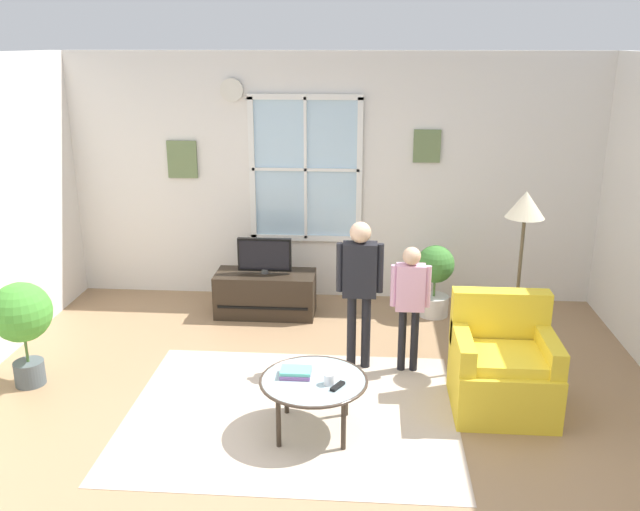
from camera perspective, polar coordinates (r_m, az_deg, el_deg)
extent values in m
cube|color=#9E7A56|center=(5.15, -1.02, -14.53)|extent=(6.24, 6.16, 0.02)
cube|color=silver|center=(7.33, 0.98, 6.53)|extent=(5.64, 0.12, 2.65)
cube|color=silver|center=(7.27, -1.22, 7.28)|extent=(1.15, 0.02, 1.51)
cube|color=white|center=(7.15, -1.27, 13.23)|extent=(1.21, 0.04, 0.06)
cube|color=white|center=(7.42, -1.19, 1.50)|extent=(1.21, 0.04, 0.06)
cube|color=white|center=(7.32, -5.75, 7.28)|extent=(0.06, 0.04, 1.51)
cube|color=white|center=(7.21, 3.35, 7.18)|extent=(0.06, 0.04, 1.51)
cube|color=white|center=(7.25, -1.23, 7.26)|extent=(0.03, 0.04, 1.51)
cube|color=white|center=(7.25, -1.23, 7.26)|extent=(1.15, 0.04, 0.03)
cube|color=#667A4C|center=(7.49, -11.54, 7.94)|extent=(0.32, 0.03, 0.40)
cube|color=#667A4C|center=(7.20, 9.01, 9.10)|extent=(0.28, 0.03, 0.34)
cylinder|color=silver|center=(7.26, -7.46, 13.66)|extent=(0.24, 0.04, 0.24)
cube|color=#C6B29E|center=(5.34, -2.39, -13.10)|extent=(2.52, 2.04, 0.01)
cube|color=#2D2319|center=(7.06, -4.61, -3.23)|extent=(1.02, 0.45, 0.45)
cube|color=black|center=(6.87, -4.89, -4.44)|extent=(0.92, 0.02, 0.02)
cylinder|color=#4C4C4C|center=(6.98, -4.66, -1.30)|extent=(0.08, 0.08, 0.05)
cube|color=black|center=(6.92, -4.69, 0.08)|extent=(0.55, 0.05, 0.34)
cube|color=black|center=(6.90, -4.73, 0.01)|extent=(0.51, 0.01, 0.30)
cube|color=yellow|center=(5.47, 15.12, -10.48)|extent=(0.76, 0.72, 0.42)
cube|color=yellow|center=(5.56, 14.93, -5.06)|extent=(0.76, 0.16, 0.45)
cube|color=yellow|center=(5.28, 11.95, -7.53)|extent=(0.12, 0.65, 0.20)
cube|color=yellow|center=(5.41, 18.74, -7.51)|extent=(0.12, 0.65, 0.20)
cube|color=yellow|center=(5.32, 15.43, -8.34)|extent=(0.61, 0.50, 0.08)
cylinder|color=#99B2B7|center=(4.93, -0.55, -10.50)|extent=(0.76, 0.76, 0.02)
torus|color=#3F3328|center=(4.93, -0.55, -10.50)|extent=(0.79, 0.79, 0.02)
cylinder|color=#33281E|center=(5.25, -2.85, -11.23)|extent=(0.04, 0.04, 0.40)
cylinder|color=#33281E|center=(5.22, 2.21, -11.42)|extent=(0.04, 0.04, 0.40)
cylinder|color=#33281E|center=(4.86, -3.52, -13.80)|extent=(0.04, 0.04, 0.40)
cylinder|color=#33281E|center=(4.83, 2.00, -14.03)|extent=(0.04, 0.04, 0.40)
cube|color=#885A9D|center=(4.98, -2.05, -9.95)|extent=(0.22, 0.16, 0.03)
cube|color=#63CBAE|center=(4.97, -2.05, -9.68)|extent=(0.22, 0.15, 0.03)
cylinder|color=white|center=(4.85, 0.76, -10.37)|extent=(0.08, 0.08, 0.08)
cube|color=black|center=(5.00, -1.50, -9.87)|extent=(0.09, 0.15, 0.02)
cube|color=black|center=(4.82, 1.49, -10.95)|extent=(0.10, 0.14, 0.02)
cylinder|color=black|center=(5.89, 6.92, -7.08)|extent=(0.07, 0.07, 0.56)
cylinder|color=black|center=(5.90, 7.96, -7.09)|extent=(0.07, 0.07, 0.56)
cube|color=#DB9EBC|center=(5.71, 7.63, -2.69)|extent=(0.24, 0.13, 0.40)
sphere|color=#D8AD8C|center=(5.62, 7.74, -0.04)|extent=(0.15, 0.15, 0.15)
cylinder|color=#DB9EBC|center=(5.68, 6.21, -2.54)|extent=(0.05, 0.05, 0.36)
cylinder|color=#DB9EBC|center=(5.70, 9.08, -2.59)|extent=(0.05, 0.05, 0.36)
cylinder|color=black|center=(5.90, 2.67, -6.41)|extent=(0.08, 0.08, 0.66)
cylinder|color=black|center=(5.90, 3.89, -6.44)|extent=(0.08, 0.08, 0.66)
cube|color=black|center=(5.69, 3.38, -1.20)|extent=(0.29, 0.15, 0.47)
sphere|color=#D8AD8C|center=(5.59, 3.44, 1.95)|extent=(0.18, 0.18, 0.18)
cylinder|color=black|center=(5.67, 1.68, -1.00)|extent=(0.06, 0.06, 0.42)
cylinder|color=black|center=(5.66, 5.08, -1.08)|extent=(0.06, 0.06, 0.42)
cylinder|color=silver|center=(7.16, 9.53, -4.17)|extent=(0.31, 0.31, 0.21)
cylinder|color=#4C7238|center=(7.09, 9.60, -2.80)|extent=(0.02, 0.02, 0.15)
sphere|color=#418335|center=(7.00, 9.71, -0.72)|extent=(0.39, 0.39, 0.39)
cylinder|color=#4C565B|center=(6.19, -23.27, -9.07)|extent=(0.25, 0.25, 0.21)
cylinder|color=#4C7238|center=(6.11, -23.50, -7.38)|extent=(0.02, 0.02, 0.20)
sphere|color=#459533|center=(5.98, -23.90, -4.39)|extent=(0.49, 0.49, 0.49)
cylinder|color=black|center=(6.26, 15.78, -8.82)|extent=(0.26, 0.26, 0.03)
cylinder|color=brown|center=(6.00, 16.30, -3.12)|extent=(0.03, 0.03, 1.36)
cone|color=beige|center=(5.78, 16.96, 4.13)|extent=(0.32, 0.32, 0.22)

